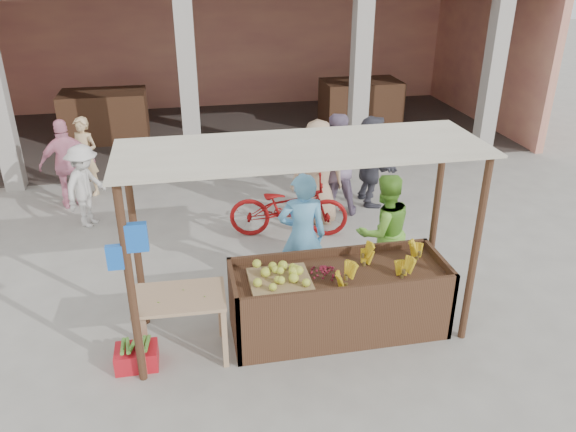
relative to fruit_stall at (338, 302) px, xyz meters
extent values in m
plane|color=gray|center=(-0.50, 0.00, -0.40)|extent=(60.00, 60.00, 0.00)
cube|color=#E79F79|center=(-0.50, 11.40, 1.60)|extent=(14.00, 0.20, 4.00)
cube|color=#E79F79|center=(6.40, 8.50, 1.60)|extent=(0.20, 6.00, 4.00)
cube|color=#A9A29A|center=(-1.50, 5.65, 1.60)|extent=(0.35, 0.35, 4.00)
cube|color=#A9A29A|center=(2.00, 5.65, 1.60)|extent=(0.35, 0.35, 4.00)
cube|color=#A9A29A|center=(5.00, 5.65, 1.60)|extent=(0.35, 0.35, 4.00)
cube|color=#4A2E1D|center=(-3.50, 8.50, 0.20)|extent=(2.00, 1.20, 1.20)
cube|color=#4A2E1D|center=(3.00, 8.50, 0.20)|extent=(2.00, 1.20, 1.20)
cube|color=#4A2E1D|center=(0.00, 0.00, 0.00)|extent=(2.60, 0.95, 0.80)
cylinder|color=#4A2E1D|center=(-2.35, -0.45, 0.78)|extent=(0.09, 0.09, 2.35)
cylinder|color=#4A2E1D|center=(1.45, -0.45, 0.78)|extent=(0.09, 0.09, 2.35)
cylinder|color=#4A2E1D|center=(-2.35, 0.60, 0.78)|extent=(0.09, 0.09, 2.35)
cylinder|color=#4A2E1D|center=(1.45, 0.60, 0.78)|extent=(0.09, 0.09, 2.35)
cube|color=beige|center=(-0.45, 0.08, 1.97)|extent=(4.00, 1.35, 0.03)
cube|color=blue|center=(-2.23, -0.45, 1.35)|extent=(0.22, 0.08, 0.30)
cube|color=blue|center=(-2.45, -0.45, 1.15)|extent=(0.18, 0.07, 0.26)
cube|color=#93764C|center=(-0.74, -0.06, 0.43)|extent=(0.71, 0.61, 0.06)
ellipsoid|color=#E0E041|center=(-0.74, -0.06, 0.53)|extent=(0.60, 0.53, 0.13)
ellipsoid|color=maroon|center=(-0.21, -0.01, 0.47)|extent=(0.44, 0.36, 0.14)
cube|color=tan|center=(-1.88, -0.14, 0.40)|extent=(1.03, 0.71, 0.04)
cube|color=tan|center=(-2.34, -0.42, -0.01)|extent=(0.06, 0.06, 0.78)
cube|color=tan|center=(-1.43, -0.42, -0.01)|extent=(0.06, 0.06, 0.78)
cube|color=tan|center=(-2.34, 0.15, -0.01)|extent=(0.06, 0.06, 0.78)
cube|color=tan|center=(-1.43, 0.15, -0.01)|extent=(0.06, 0.06, 0.78)
cube|color=red|center=(-2.42, -0.23, -0.28)|extent=(0.47, 0.34, 0.24)
ellipsoid|color=maroon|center=(2.19, 5.13, -0.08)|extent=(0.47, 0.47, 0.64)
ellipsoid|color=maroon|center=(2.57, 5.18, -0.08)|extent=(0.47, 0.47, 0.64)
imported|color=#5FAFE6|center=(-0.27, 0.87, 0.54)|extent=(0.74, 0.57, 1.89)
imported|color=#74C13A|center=(0.87, 0.89, 0.47)|extent=(0.91, 0.62, 1.74)
imported|color=maroon|center=(-0.10, 2.61, 0.13)|extent=(1.08, 2.12, 1.05)
imported|color=silver|center=(-3.36, 3.65, 0.37)|extent=(0.91, 1.11, 1.55)
imported|color=pink|center=(-3.76, 4.54, 0.47)|extent=(1.13, 0.80, 1.75)
imported|color=tan|center=(0.46, 2.99, 0.60)|extent=(1.03, 0.72, 2.01)
imported|color=#474652|center=(1.63, 3.63, 0.47)|extent=(0.73, 1.64, 1.75)
imported|color=#DCB781|center=(-3.52, 5.07, 0.39)|extent=(0.73, 0.68, 1.57)
imported|color=slate|center=(0.85, 3.33, 0.59)|extent=(0.98, 0.58, 1.99)
camera|label=1|loc=(-1.72, -5.50, 3.90)|focal=35.00mm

